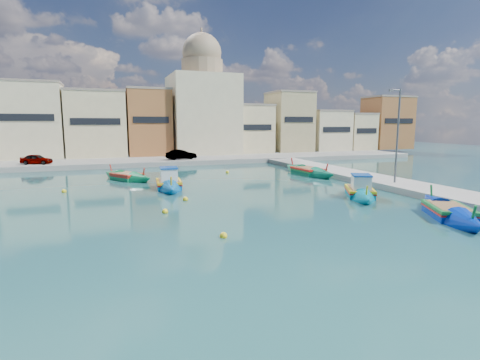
{
  "coord_description": "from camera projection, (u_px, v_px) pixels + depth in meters",
  "views": [
    {
      "loc": [
        -4.72,
        -18.2,
        5.31
      ],
      "look_at": [
        4.0,
        6.0,
        1.4
      ],
      "focal_mm": 28.0,
      "sensor_mm": 36.0,
      "label": 1
    }
  ],
  "objects": [
    {
      "name": "north_quay",
      "position": [
        144.0,
        162.0,
        49.03
      ],
      "size": [
        80.0,
        8.0,
        0.6
      ],
      "primitive_type": "cube",
      "color": "gray",
      "rests_on": "ground"
    },
    {
      "name": "church_block",
      "position": [
        203.0,
        103.0,
        58.6
      ],
      "size": [
        10.0,
        10.0,
        19.1
      ],
      "color": "beige",
      "rests_on": "ground"
    },
    {
      "name": "north_townhouses",
      "position": [
        183.0,
        125.0,
        57.41
      ],
      "size": [
        83.2,
        7.87,
        10.19
      ],
      "color": "beige",
      "rests_on": "ground"
    },
    {
      "name": "ground",
      "position": [
        207.0,
        227.0,
        19.31
      ],
      "size": [
        160.0,
        160.0,
        0.0
      ],
      "primitive_type": "plane",
      "color": "#14343D",
      "rests_on": "ground"
    },
    {
      "name": "luzzu_green",
      "position": [
        127.0,
        177.0,
        35.35
      ],
      "size": [
        5.41,
        7.07,
        2.27
      ],
      "color": "#0B7443",
      "rests_on": "ground"
    },
    {
      "name": "luzzu_blue_south",
      "position": [
        449.0,
        213.0,
        21.3
      ],
      "size": [
        5.69,
        8.27,
        2.42
      ],
      "color": "#0026A3",
      "rests_on": "ground"
    },
    {
      "name": "mooring_buoys",
      "position": [
        205.0,
        196.0,
        27.1
      ],
      "size": [
        20.86,
        22.25,
        0.36
      ],
      "color": "yellow",
      "rests_on": "ground"
    },
    {
      "name": "parked_cars",
      "position": [
        57.0,
        158.0,
        44.09
      ],
      "size": [
        32.45,
        2.45,
        1.28
      ],
      "color": "#4C1919",
      "rests_on": "north_quay"
    },
    {
      "name": "quay_street_lamp",
      "position": [
        397.0,
        135.0,
        30.08
      ],
      "size": [
        1.18,
        0.16,
        8.0
      ],
      "color": "#595B60",
      "rests_on": "ground"
    },
    {
      "name": "luzzu_blue_cabin",
      "position": [
        169.0,
        184.0,
        30.86
      ],
      "size": [
        2.57,
        7.86,
        2.73
      ],
      "color": "#0058A3",
      "rests_on": "ground"
    },
    {
      "name": "east_quay",
      "position": [
        464.0,
        199.0,
        25.3
      ],
      "size": [
        4.0,
        70.0,
        0.5
      ],
      "primitive_type": "cube",
      "color": "gray",
      "rests_on": "ground"
    },
    {
      "name": "luzzu_turquoise_cabin",
      "position": [
        360.0,
        192.0,
        27.45
      ],
      "size": [
        5.43,
        7.88,
        2.58
      ],
      "color": "#00829F",
      "rests_on": "ground"
    },
    {
      "name": "luzzu_cyan_mid",
      "position": [
        308.0,
        172.0,
        38.86
      ],
      "size": [
        2.62,
        9.03,
        2.64
      ],
      "color": "#0A6E4D",
      "rests_on": "ground"
    }
  ]
}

